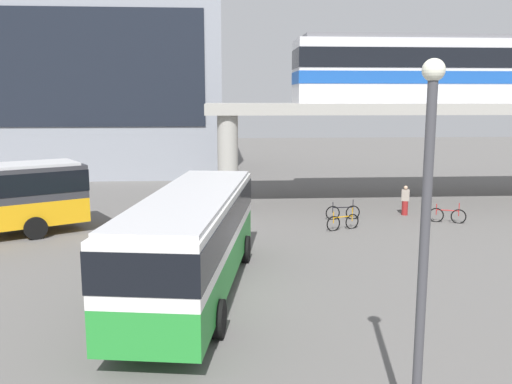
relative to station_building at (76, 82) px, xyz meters
name	(u,v)px	position (x,y,z in m)	size (l,w,h in m)	color
ground_plane	(217,224)	(11.96, -21.95, -7.53)	(120.00, 120.00, 0.00)	#605E5B
station_building	(76,82)	(0.00, 0.00, 0.00)	(24.69, 14.71, 15.05)	gray
elevated_platform	(449,117)	(25.78, -16.31, -2.51)	(28.86, 7.08, 5.81)	#9E9B93
train	(472,69)	(26.98, -16.31, 0.25)	(20.95, 2.96, 3.84)	silver
bus_main	(193,232)	(11.26, -31.61, -5.54)	(4.20, 11.30, 3.22)	#268C33
bicycle_black	(343,212)	(18.34, -21.31, -7.17)	(1.79, 0.16, 1.04)	black
bicycle_red	(447,215)	(23.34, -22.40, -7.17)	(1.68, 0.74, 1.04)	black
bicycle_orange	(343,222)	(17.83, -23.53, -7.17)	(1.68, 0.72, 1.04)	black
pedestrian_near_building	(405,201)	(21.84, -20.48, -6.80)	(0.46, 0.36, 1.57)	maroon
lamp_post	(425,233)	(15.39, -39.70, -3.62)	(0.36, 0.36, 6.66)	#3F3F44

